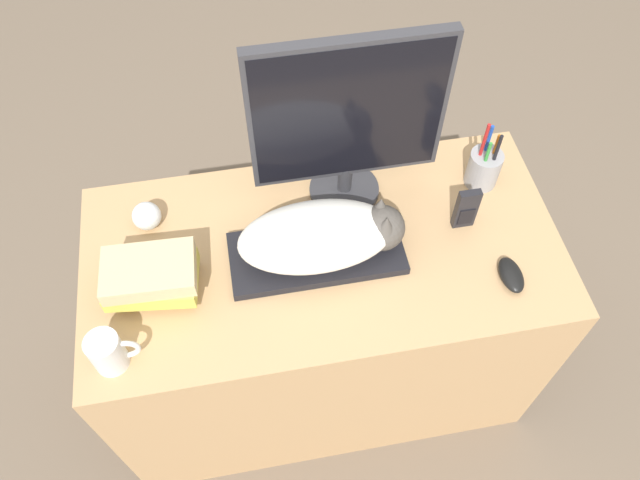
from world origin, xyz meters
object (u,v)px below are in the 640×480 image
Objects in this scene: phone at (466,209)px; computer_mouse at (511,275)px; monitor at (348,119)px; coffee_mug at (109,352)px; pen_cup at (484,167)px; book_stack at (151,277)px; keyboard at (316,253)px; cat at (326,235)px; baseball at (147,216)px.

computer_mouse is at bearing -69.83° from phone.
monitor is at bearing 150.54° from phone.
phone reaches higher than coffee_mug.
monitor is 2.34× the size of pen_cup.
computer_mouse is at bearing -8.22° from book_stack.
coffee_mug is 0.49× the size of book_stack.
keyboard is at bearing 161.91° from computer_mouse.
coffee_mug is (-0.94, -0.05, 0.04)m from computer_mouse.
keyboard is 0.53m from coffee_mug.
keyboard is 0.39m from phone.
phone is 0.56× the size of book_stack.
pen_cup is (0.45, 0.16, -0.03)m from cat.
monitor is at bearing 65.51° from cat.
monitor is at bearing 175.84° from pen_cup.
monitor is 3.87× the size of phone.
monitor is (0.08, 0.19, 0.18)m from cat.
keyboard is at bearing -161.46° from pen_cup.
baseball is at bearing 93.06° from book_stack.
baseball is at bearing 179.20° from pen_cup.
cat is at bearing -21.87° from baseball.
computer_mouse is 0.45× the size of book_stack.
cat is at bearing -114.49° from monitor.
coffee_mug is at bearing -158.19° from keyboard.
pen_cup is at bearing 18.54° from keyboard.
cat is 0.46m from baseball.
book_stack is (0.10, 0.17, 0.01)m from coffee_mug.
cat is 1.79× the size of book_stack.
pen_cup reaches higher than computer_mouse.
coffee_mug is (-0.49, -0.20, 0.04)m from keyboard.
cat is at bearing 0.00° from keyboard.
baseball is at bearing 169.83° from phone.
book_stack is at bearing -86.94° from baseball.
phone is at bearing -125.26° from pen_cup.
book_stack is at bearing -157.21° from monitor.
coffee_mug reaches higher than keyboard.
monitor reaches higher than pen_cup.
cat is 5.54× the size of baseball.
cat is at bearing 3.41° from book_stack.
keyboard is at bearing -180.00° from cat.
cat is (0.02, 0.00, 0.07)m from keyboard.
cat is 0.48m from pen_cup.
keyboard is 3.88× the size of coffee_mug.
pen_cup reaches higher than coffee_mug.
coffee_mug is 0.87× the size of phone.
baseball is 0.32× the size of book_stack.
book_stack is at bearing 60.55° from coffee_mug.
cat is 0.42m from book_stack.
coffee_mug is at bearing -119.45° from book_stack.
phone is (0.79, -0.14, 0.03)m from baseball.
monitor is 4.45× the size of coffee_mug.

